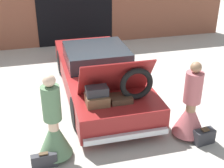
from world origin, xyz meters
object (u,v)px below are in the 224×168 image
car (99,73)px  person_right (190,111)px  person_left (54,130)px  suitcase_beside_right_person (204,136)px  suitcase_beside_left_person (44,161)px

car → person_right: (1.39, -2.42, 0.05)m
car → person_left: (-1.39, -2.42, 0.08)m
person_left → suitcase_beside_right_person: person_left is taller
car → suitcase_beside_right_person: car is taller
person_right → suitcase_beside_right_person: (0.19, -0.33, -0.44)m
person_left → suitcase_beside_right_person: 3.03m
suitcase_beside_right_person → suitcase_beside_left_person: bearing=178.7°
person_right → suitcase_beside_left_person: bearing=84.3°
person_left → suitcase_beside_left_person: size_ratio=3.68×
car → suitcase_beside_right_person: bearing=-60.0°
car → suitcase_beside_right_person: size_ratio=11.22×
car → suitcase_beside_right_person: (1.59, -2.75, -0.39)m
person_right → suitcase_beside_right_person: person_right is taller
person_right → suitcase_beside_left_person: (-3.02, -0.25, -0.45)m
suitcase_beside_left_person → suitcase_beside_right_person: 3.22m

